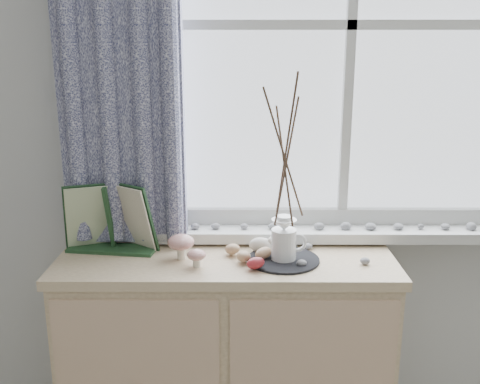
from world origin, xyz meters
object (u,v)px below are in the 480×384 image
(toadstool_cluster, at_px, (185,246))
(twig_pitcher, at_px, (286,154))
(sideboard, at_px, (227,361))
(botanical_book, at_px, (108,219))

(toadstool_cluster, relative_size, twig_pitcher, 0.23)
(toadstool_cluster, distance_m, twig_pitcher, 0.47)
(sideboard, xyz_separation_m, toadstool_cluster, (-0.14, -0.04, 0.48))
(sideboard, distance_m, botanical_book, 0.70)
(sideboard, distance_m, twig_pitcher, 0.83)
(botanical_book, height_order, toadstool_cluster, botanical_book)
(botanical_book, relative_size, toadstool_cluster, 2.49)
(twig_pitcher, bearing_deg, sideboard, 160.38)
(toadstool_cluster, height_order, twig_pitcher, twig_pitcher)
(sideboard, bearing_deg, botanical_book, 176.75)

